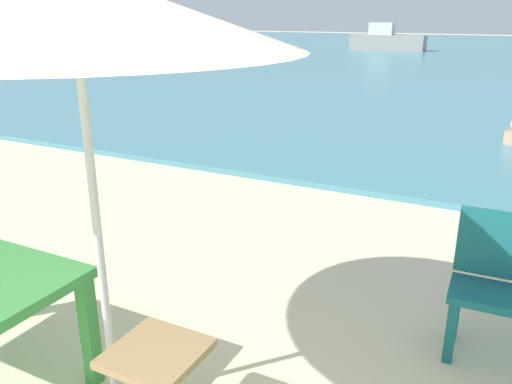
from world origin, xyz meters
TOP-DOWN VIEW (x-y plane):
  - sea_water at (0.00, 30.00)m, footprint 120.00×50.00m
  - patio_umbrella at (-0.52, 0.91)m, footprint 2.10×2.10m
  - side_table_wood at (-0.12, 0.81)m, footprint 0.44×0.44m
  - boat_cargo_ship at (-6.17, 29.96)m, footprint 4.17×1.14m

SIDE VIEW (x-z plane):
  - sea_water at x=0.00m, z-range 0.00..0.08m
  - side_table_wood at x=-0.12m, z-range 0.08..0.62m
  - boat_cargo_ship at x=-6.17m, z-range -0.13..1.38m
  - patio_umbrella at x=-0.52m, z-range 0.97..3.27m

